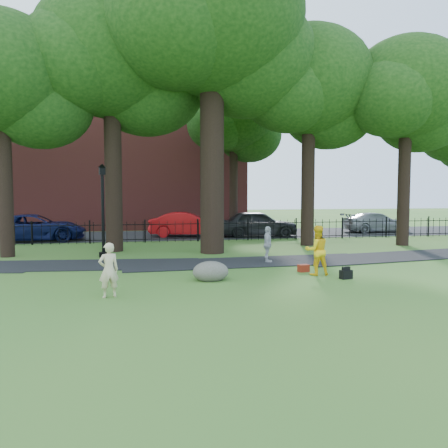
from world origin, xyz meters
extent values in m
plane|color=#336824|center=(0.00, 0.00, 0.00)|extent=(120.00, 120.00, 0.00)
cube|color=black|center=(1.00, 3.90, 0.00)|extent=(36.07, 3.85, 0.03)
cube|color=black|center=(0.00, 16.00, 0.00)|extent=(80.00, 7.00, 0.02)
cube|color=black|center=(0.00, 12.00, 1.02)|extent=(44.00, 0.04, 0.04)
cube|color=black|center=(0.00, 12.00, 0.18)|extent=(44.00, 0.04, 0.04)
cube|color=maroon|center=(-4.00, 24.00, 6.00)|extent=(18.00, 8.00, 12.00)
cylinder|color=black|center=(0.00, 7.00, 5.25)|extent=(1.10, 1.10, 10.50)
ellipsoid|color=black|center=(0.00, 7.00, 10.80)|extent=(8.40, 8.40, 7.14)
ellipsoid|color=black|center=(1.89, 8.05, 9.30)|extent=(6.72, 6.72, 5.71)
ellipsoid|color=black|center=(-1.68, 6.16, 9.90)|extent=(6.30, 6.30, 5.36)
cylinder|color=black|center=(-9.00, 7.50, 3.85)|extent=(0.60, 0.60, 7.70)
ellipsoid|color=black|center=(-9.00, 7.50, 7.92)|extent=(6.00, 6.00, 5.10)
ellipsoid|color=black|center=(-7.65, 8.25, 6.82)|extent=(4.80, 4.80, 4.08)
cylinder|color=black|center=(-4.50, 8.50, 4.55)|extent=(0.80, 0.80, 9.10)
ellipsoid|color=black|center=(-4.50, 8.50, 9.36)|extent=(7.20, 7.20, 6.12)
ellipsoid|color=black|center=(-2.88, 9.40, 8.06)|extent=(5.76, 5.76, 4.90)
ellipsoid|color=black|center=(-5.94, 7.78, 8.58)|extent=(5.40, 5.40, 4.59)
cylinder|color=black|center=(5.50, 9.00, 4.20)|extent=(0.70, 0.70, 8.40)
ellipsoid|color=black|center=(5.50, 9.00, 8.64)|extent=(6.60, 6.60, 5.61)
ellipsoid|color=black|center=(6.98, 9.82, 7.44)|extent=(5.28, 5.28, 4.49)
ellipsoid|color=black|center=(4.18, 8.34, 7.92)|extent=(4.95, 4.95, 4.21)
cylinder|color=black|center=(10.50, 8.00, 4.02)|extent=(0.64, 0.64, 8.05)
ellipsoid|color=black|center=(10.50, 8.00, 8.28)|extent=(6.20, 6.20, 5.27)
ellipsoid|color=black|center=(11.89, 8.78, 7.13)|extent=(4.96, 4.96, 4.22)
ellipsoid|color=black|center=(9.26, 7.38, 7.59)|extent=(4.65, 4.65, 3.95)
imported|color=beige|center=(-4.16, -1.09, 0.73)|extent=(0.61, 0.49, 1.47)
imported|color=yellow|center=(2.56, 0.85, 0.84)|extent=(0.85, 0.67, 1.69)
imported|color=#BBBABF|center=(1.69, 3.72, 0.73)|extent=(0.63, 0.93, 1.46)
ellipsoid|color=#635D52|center=(-1.13, 0.65, 0.34)|extent=(1.19, 0.93, 0.67)
cylinder|color=black|center=(-4.86, 6.55, 1.78)|extent=(0.13, 0.13, 3.57)
cylinder|color=black|center=(-4.86, 6.55, 0.11)|extent=(0.40, 0.40, 0.22)
cube|color=black|center=(-4.86, 6.55, 3.73)|extent=(0.30, 0.30, 0.33)
cone|color=black|center=(-4.86, 6.55, 3.96)|extent=(0.36, 0.36, 0.18)
cube|color=black|center=(3.22, 0.04, 0.14)|extent=(0.42, 0.31, 0.28)
cube|color=maroon|center=(2.34, 1.51, 0.13)|extent=(0.41, 0.29, 0.26)
imported|color=#B80E11|center=(-0.29, 14.82, 0.79)|extent=(5.00, 2.42, 1.58)
imported|color=#0E1547|center=(-9.22, 13.82, 0.78)|extent=(5.82, 3.03, 1.57)
imported|color=black|center=(4.10, 13.82, 0.85)|extent=(5.13, 2.44, 1.69)
imported|color=gray|center=(13.33, 15.45, 0.70)|extent=(4.84, 2.01, 1.40)
camera|label=1|loc=(-3.38, -12.93, 2.76)|focal=35.00mm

